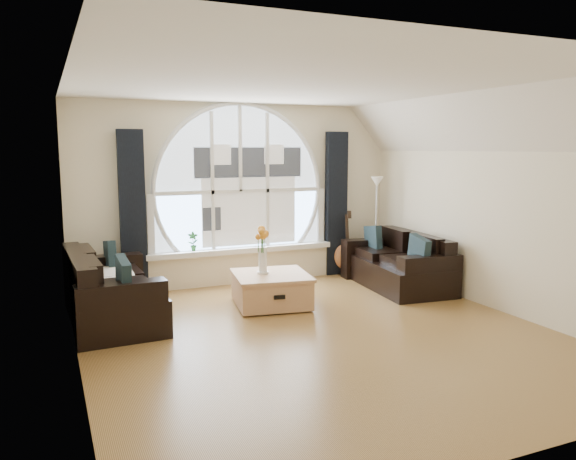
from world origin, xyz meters
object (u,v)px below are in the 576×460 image
Objects in this scene: sofa_right at (397,261)px; potted_plant at (193,241)px; guitar at (345,243)px; sofa_left at (113,288)px; coffee_chest at (271,288)px; floor_lamp at (376,227)px; vase_flowers at (263,244)px.

potted_plant is (-2.76, 1.17, 0.29)m from sofa_right.
guitar reaches higher than sofa_right.
coffee_chest is (1.97, -0.13, -0.17)m from sofa_left.
potted_plant reaches higher than coffee_chest.
sofa_right is 1.67× the size of guitar.
floor_lamp is (2.17, 0.93, 0.57)m from coffee_chest.
coffee_chest is 1.58m from potted_plant.
potted_plant is at bearing -168.95° from guitar.
vase_flowers reaches higher than sofa_left.
sofa_left is 6.64× the size of potted_plant.
potted_plant reaches higher than sofa_left.
potted_plant is (1.28, 1.21, 0.29)m from sofa_left.
coffee_chest is 0.59m from vase_flowers.
potted_plant is (-2.46, 0.16, 0.16)m from guitar.
sofa_right is at bearing 14.16° from coffee_chest.
sofa_left is at bearing -173.89° from sofa_right.
floor_lamp is (2.26, 0.87, -0.01)m from vase_flowers.
sofa_left is 1.98m from coffee_chest.
guitar reaches higher than coffee_chest.
floor_lamp reaches higher than vase_flowers.
vase_flowers is at bearing -65.07° from potted_plant.
floor_lamp reaches higher than potted_plant.
floor_lamp is (0.10, 0.75, 0.40)m from sofa_right.
sofa_right is at bearing -22.95° from potted_plant.
vase_flowers is at bearing -4.72° from sofa_left.
floor_lamp is 1.51× the size of guitar.
sofa_right is 1.87× the size of coffee_chest.
sofa_left is at bearing -174.55° from coffee_chest.
guitar is (1.77, 1.19, 0.30)m from coffee_chest.
vase_flowers is 2.47× the size of potted_plant.
vase_flowers is 2.20m from guitar.
vase_flowers is (1.87, -0.07, 0.41)m from sofa_left.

